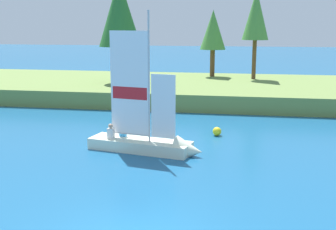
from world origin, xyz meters
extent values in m
cube|color=olive|center=(0.00, 23.17, 0.56)|extent=(80.00, 12.64, 1.12)
cylinder|color=brown|center=(-6.50, 21.90, 2.46)|extent=(0.28, 0.28, 2.68)
cone|color=#286B2D|center=(-6.50, 21.90, 6.29)|extent=(3.10, 3.10, 4.98)
cylinder|color=brown|center=(-0.07, 26.98, 2.24)|extent=(0.39, 0.39, 2.24)
cone|color=#47893D|center=(-0.07, 26.98, 4.96)|extent=(2.11, 2.11, 3.20)
cylinder|color=brown|center=(3.31, 25.75, 2.66)|extent=(0.32, 0.32, 3.09)
cone|color=#47893D|center=(3.31, 25.75, 6.14)|extent=(2.06, 2.06, 3.86)
cube|color=silver|center=(-1.75, 8.24, 0.24)|extent=(4.70, 2.18, 0.48)
cone|color=silver|center=(0.47, 7.78, 0.24)|extent=(1.35, 1.37, 1.16)
cylinder|color=#B7B7BC|center=(-1.31, 8.15, 3.24)|extent=(0.08, 0.08, 5.51)
cube|color=white|center=(-2.20, 8.33, 2.95)|extent=(1.79, 0.40, 4.43)
cube|color=red|center=(-2.20, 8.33, 2.52)|extent=(1.61, 0.37, 0.53)
cube|color=white|center=(-0.68, 8.02, 2.04)|extent=(1.07, 0.25, 2.71)
cylinder|color=#B7B7BC|center=(-2.20, 8.33, 0.70)|extent=(1.79, 0.43, 0.06)
cube|color=silver|center=(-3.06, 8.22, 0.72)|extent=(0.31, 0.25, 0.47)
sphere|color=tan|center=(-3.06, 8.22, 1.06)|extent=(0.20, 0.20, 0.20)
cube|color=#338CCC|center=(-2.65, 8.72, 0.75)|extent=(0.31, 0.25, 0.52)
sphere|color=tan|center=(-2.65, 8.72, 1.12)|extent=(0.20, 0.20, 0.20)
sphere|color=yellow|center=(1.39, 11.45, 0.22)|extent=(0.43, 0.43, 0.43)
camera|label=1|loc=(2.67, -9.79, 5.45)|focal=47.02mm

